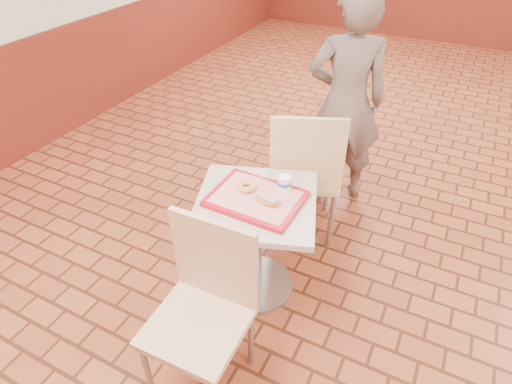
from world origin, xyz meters
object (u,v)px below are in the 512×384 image
at_px(main_table, 256,231).
at_px(chair_main_back, 305,170).
at_px(customer, 346,102).
at_px(ring_donut, 246,186).
at_px(long_john_donut, 267,200).
at_px(chair_main_front, 204,303).
at_px(paper_cup, 284,183).
at_px(serving_tray, 256,199).

distance_m(main_table, chair_main_back, 0.61).
bearing_deg(chair_main_back, customer, -118.42).
distance_m(main_table, ring_donut, 0.29).
bearing_deg(long_john_donut, ring_donut, 158.61).
bearing_deg(chair_main_front, customer, 85.80).
bearing_deg(paper_cup, ring_donut, -156.61).
bearing_deg(chair_main_front, main_table, 92.04).
relative_size(main_table, serving_tray, 1.42).
height_order(chair_main_front, customer, customer).
relative_size(main_table, chair_main_back, 0.69).
xyz_separation_m(chair_main_back, customer, (0.06, 0.62, 0.25)).
bearing_deg(serving_tray, chair_main_back, 84.31).
relative_size(chair_main_front, chair_main_back, 0.94).
bearing_deg(ring_donut, main_table, -25.74).
relative_size(main_table, ring_donut, 6.35).
height_order(customer, serving_tray, customer).
height_order(chair_main_front, serving_tray, chair_main_front).
bearing_deg(paper_cup, chair_main_front, -95.66).
bearing_deg(main_table, ring_donut, 154.26).
distance_m(customer, paper_cup, 1.10).
relative_size(main_table, long_john_donut, 4.81).
xyz_separation_m(customer, long_john_donut, (-0.04, -1.24, -0.06)).
bearing_deg(long_john_donut, paper_cup, 76.47).
distance_m(chair_main_back, long_john_donut, 0.66).
bearing_deg(long_john_donut, serving_tray, 163.25).
bearing_deg(main_table, serving_tray, -90.00).
xyz_separation_m(serving_tray, paper_cup, (0.11, 0.12, 0.06)).
bearing_deg(ring_donut, chair_main_back, 76.14).
relative_size(ring_donut, long_john_donut, 0.76).
xyz_separation_m(chair_main_front, serving_tray, (-0.04, 0.62, 0.18)).
bearing_deg(customer, serving_tray, 60.20).
xyz_separation_m(main_table, chair_main_back, (0.06, 0.60, 0.09)).
xyz_separation_m(chair_main_back, paper_cup, (0.05, -0.48, 0.21)).
height_order(chair_main_back, serving_tray, chair_main_back).
distance_m(customer, serving_tray, 1.23).
height_order(chair_main_back, customer, customer).
bearing_deg(chair_main_back, long_john_donut, 68.86).
height_order(chair_main_back, paper_cup, chair_main_back).
relative_size(customer, serving_tray, 3.28).
bearing_deg(main_table, customer, 84.38).
distance_m(chair_main_front, long_john_donut, 0.64).
bearing_deg(long_john_donut, main_table, 163.25).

